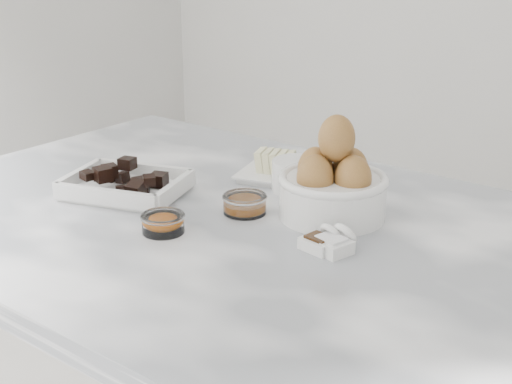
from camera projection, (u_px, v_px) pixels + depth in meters
marble_slab at (235, 229)px, 1.17m from camera, size 1.20×0.80×0.04m
chocolate_dish at (126, 182)px, 1.26m from camera, size 0.24×0.21×0.05m
butter_plate at (274, 168)px, 1.34m from camera, size 0.15×0.15×0.05m
sugar_ramekin at (298, 174)px, 1.27m from camera, size 0.09×0.09×0.06m
egg_bowl at (333, 185)px, 1.15m from camera, size 0.18×0.18×0.17m
honey_bowl at (245, 204)px, 1.17m from camera, size 0.07×0.07×0.03m
zest_bowl at (163, 222)px, 1.10m from camera, size 0.07×0.07×0.03m
vanilla_spoon at (322, 241)px, 1.04m from camera, size 0.06×0.07×0.04m
salt_spoon at (335, 242)px, 1.04m from camera, size 0.06×0.08×0.04m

